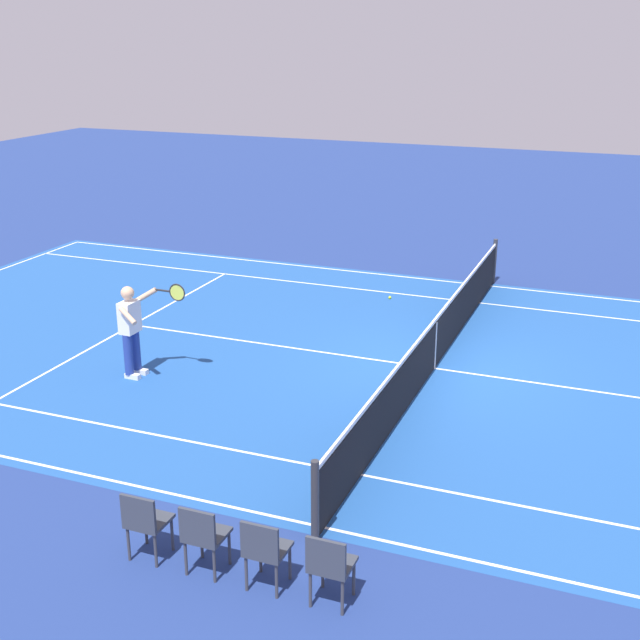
% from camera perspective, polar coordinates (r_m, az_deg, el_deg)
% --- Properties ---
extents(ground_plane, '(60.00, 60.00, 0.00)m').
position_cam_1_polar(ground_plane, '(15.30, 7.76, -3.28)').
color(ground_plane, navy).
extents(court_slab, '(24.20, 11.40, 0.00)m').
position_cam_1_polar(court_slab, '(15.30, 7.76, -3.28)').
color(court_slab, '#1E4C93').
rests_on(court_slab, ground_plane).
extents(court_line_markings, '(23.85, 11.05, 0.01)m').
position_cam_1_polar(court_line_markings, '(15.30, 7.76, -3.27)').
color(court_line_markings, white).
rests_on(court_line_markings, ground_plane).
extents(tennis_net, '(0.10, 11.70, 1.08)m').
position_cam_1_polar(tennis_net, '(15.12, 7.84, -1.56)').
color(tennis_net, '#2D2D33').
rests_on(tennis_net, ground_plane).
extents(tennis_player_near, '(1.07, 0.78, 1.70)m').
position_cam_1_polar(tennis_player_near, '(14.88, -12.68, -0.42)').
color(tennis_player_near, navy).
rests_on(tennis_player_near, ground_plane).
extents(tennis_ball, '(0.07, 0.07, 0.07)m').
position_cam_1_polar(tennis_ball, '(19.09, 4.78, 1.54)').
color(tennis_ball, '#CCE01E').
rests_on(tennis_ball, ground_plane).
extents(spectator_chair_0, '(0.44, 0.44, 0.88)m').
position_cam_1_polar(spectator_chair_0, '(9.12, 0.66, -16.28)').
color(spectator_chair_0, '#38383D').
rests_on(spectator_chair_0, ground_plane).
extents(spectator_chair_1, '(0.44, 0.44, 0.88)m').
position_cam_1_polar(spectator_chair_1, '(9.36, -3.80, -15.27)').
color(spectator_chair_1, '#38383D').
rests_on(spectator_chair_1, ground_plane).
extents(spectator_chair_2, '(0.44, 0.44, 0.88)m').
position_cam_1_polar(spectator_chair_2, '(9.66, -7.97, -14.23)').
color(spectator_chair_2, '#38383D').
rests_on(spectator_chair_2, ground_plane).
extents(spectator_chair_3, '(0.44, 0.44, 0.88)m').
position_cam_1_polar(spectator_chair_3, '(10.00, -11.84, -13.20)').
color(spectator_chair_3, '#38383D').
rests_on(spectator_chair_3, ground_plane).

